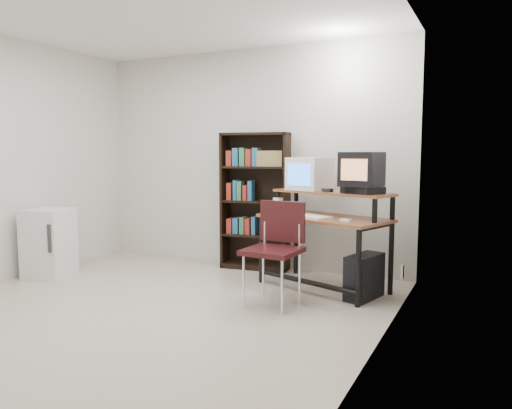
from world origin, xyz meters
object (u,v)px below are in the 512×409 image
at_px(crt_tv, 362,169).
at_px(school_chair, 276,241).
at_px(mini_fridge, 49,243).
at_px(pc_tower, 364,277).
at_px(computer_desk, 325,220).
at_px(crt_monitor, 309,174).
at_px(bookshelf, 256,199).

distance_m(crt_tv, school_chair, 1.11).
bearing_deg(mini_fridge, pc_tower, -1.53).
distance_m(computer_desk, mini_fridge, 3.05).
height_order(computer_desk, mini_fridge, computer_desk).
relative_size(computer_desk, crt_monitor, 3.13).
distance_m(school_chair, mini_fridge, 2.68).
bearing_deg(pc_tower, crt_monitor, 165.16).
bearing_deg(pc_tower, bookshelf, 169.94).
bearing_deg(mini_fridge, bookshelf, 22.81).
relative_size(crt_tv, bookshelf, 0.25).
bearing_deg(crt_monitor, pc_tower, -14.80).
distance_m(bookshelf, mini_fridge, 2.37).
height_order(school_chair, mini_fridge, school_chair).
bearing_deg(crt_monitor, mini_fridge, -142.94).
distance_m(crt_monitor, pc_tower, 1.24).
xyz_separation_m(crt_tv, mini_fridge, (-3.27, -0.86, -0.84)).
distance_m(computer_desk, bookshelf, 1.13).
distance_m(pc_tower, mini_fridge, 3.43).
bearing_deg(pc_tower, school_chair, -129.56).
bearing_deg(computer_desk, bookshelf, 173.72).
bearing_deg(crt_tv, crt_monitor, 170.06).
xyz_separation_m(computer_desk, bookshelf, (-1.01, 0.48, 0.13)).
bearing_deg(crt_tv, pc_tower, -52.87).
relative_size(pc_tower, bookshelf, 0.28).
xyz_separation_m(computer_desk, school_chair, (-0.24, -0.70, -0.12)).
height_order(bookshelf, mini_fridge, bookshelf).
bearing_deg(computer_desk, pc_tower, -4.45).
height_order(crt_tv, school_chair, crt_tv).
distance_m(crt_tv, pc_tower, 1.03).
relative_size(computer_desk, mini_fridge, 1.89).
bearing_deg(crt_tv, computer_desk, -173.28).
relative_size(computer_desk, crt_tv, 3.52).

